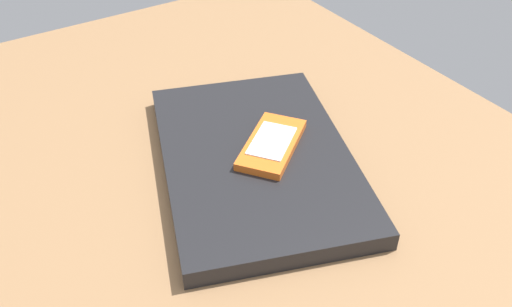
% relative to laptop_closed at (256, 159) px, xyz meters
% --- Properties ---
extents(desk_surface, '(1.20, 0.80, 0.03)m').
position_rel_laptop_closed_xyz_m(desk_surface, '(0.08, -0.03, -0.03)').
color(desk_surface, olive).
rests_on(desk_surface, ground).
extents(laptop_closed, '(0.39, 0.32, 0.02)m').
position_rel_laptop_closed_xyz_m(laptop_closed, '(0.00, 0.00, 0.00)').
color(laptop_closed, black).
rests_on(laptop_closed, desk_surface).
extents(cell_phone_on_laptop, '(0.11, 0.12, 0.01)m').
position_rel_laptop_closed_xyz_m(cell_phone_on_laptop, '(0.00, 0.02, 0.02)').
color(cell_phone_on_laptop, orange).
rests_on(cell_phone_on_laptop, laptop_closed).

